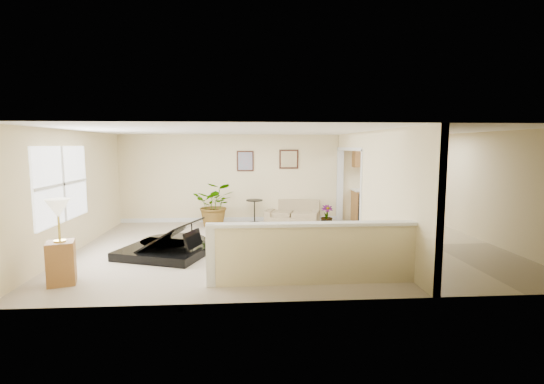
{
  "coord_description": "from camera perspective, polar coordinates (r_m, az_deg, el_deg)",
  "views": [
    {
      "loc": [
        -0.96,
        -8.3,
        2.19
      ],
      "look_at": [
        -0.36,
        0.4,
        1.16
      ],
      "focal_mm": 26.0,
      "sensor_mm": 36.0,
      "label": 1
    }
  ],
  "objects": [
    {
      "name": "accent_table",
      "position": [
        11.1,
        -2.56,
        -2.37
      ],
      "size": [
        0.47,
        0.47,
        0.68
      ],
      "color": "black",
      "rests_on": "floor"
    },
    {
      "name": "wall_art_left",
      "position": [
        11.28,
        -3.89,
        4.5
      ],
      "size": [
        0.48,
        0.04,
        0.58
      ],
      "color": "#381D14",
      "rests_on": "back_wall"
    },
    {
      "name": "palm_plant",
      "position": [
        10.77,
        -8.24,
        -1.84
      ],
      "size": [
        1.19,
        1.06,
        1.21
      ],
      "color": "black",
      "rests_on": "floor"
    },
    {
      "name": "kitchen_cabinets",
      "position": [
        11.86,
        16.57,
        0.08
      ],
      "size": [
        2.36,
        0.65,
        2.33
      ],
      "color": "olive",
      "rests_on": "floor"
    },
    {
      "name": "pony_half_wall",
      "position": [
        6.32,
        5.7,
        -8.63
      ],
      "size": [
        3.42,
        0.22,
        1.0
      ],
      "color": "beige",
      "rests_on": "floor"
    },
    {
      "name": "front_wall",
      "position": [
        5.47,
        6.23,
        -3.18
      ],
      "size": [
        9.0,
        0.04,
        2.5
      ],
      "primitive_type": "cube",
      "color": "beige",
      "rests_on": "floor"
    },
    {
      "name": "loveseat",
      "position": [
        11.24,
        2.95,
        -2.84
      ],
      "size": [
        1.71,
        1.25,
        0.84
      ],
      "rotation": [
        0.0,
        0.0,
        -0.31
      ],
      "color": "#94845E",
      "rests_on": "floor"
    },
    {
      "name": "small_plant",
      "position": [
        10.83,
        7.92,
        -3.65
      ],
      "size": [
        0.34,
        0.34,
        0.58
      ],
      "color": "black",
      "rests_on": "floor"
    },
    {
      "name": "floor",
      "position": [
        8.64,
        2.6,
        -7.94
      ],
      "size": [
        9.0,
        9.0,
        0.0
      ],
      "primitive_type": "plane",
      "color": "tan",
      "rests_on": "ground"
    },
    {
      "name": "kitchen_vinyl",
      "position": [
        9.52,
        21.94,
        -7.03
      ],
      "size": [
        2.7,
        6.0,
        0.01
      ],
      "primitive_type": "cube",
      "color": "tan",
      "rests_on": "floor"
    },
    {
      "name": "lamp_stand",
      "position": [
        7.1,
        -28.31,
        -7.2
      ],
      "size": [
        0.51,
        0.51,
        1.36
      ],
      "color": "olive",
      "rests_on": "floor"
    },
    {
      "name": "interior_partition",
      "position": [
        9.04,
        13.86,
        0.39
      ],
      "size": [
        0.18,
        5.99,
        2.5
      ],
      "color": "beige",
      "rests_on": "floor"
    },
    {
      "name": "left_wall",
      "position": [
        9.08,
        -26.86,
        0.07
      ],
      "size": [
        0.04,
        6.0,
        2.5
      ],
      "primitive_type": "cube",
      "color": "beige",
      "rests_on": "floor"
    },
    {
      "name": "left_window",
      "position": [
        8.6,
        -28.13,
        1.01
      ],
      "size": [
        0.05,
        2.15,
        1.45
      ],
      "primitive_type": "cube",
      "color": "white",
      "rests_on": "left_wall"
    },
    {
      "name": "piano",
      "position": [
        8.29,
        -15.38,
        -4.27
      ],
      "size": [
        2.26,
        2.23,
        1.54
      ],
      "rotation": [
        0.0,
        0.0,
        -0.34
      ],
      "color": "black",
      "rests_on": "floor"
    },
    {
      "name": "wall_mirror",
      "position": [
        11.35,
        2.45,
        4.77
      ],
      "size": [
        0.55,
        0.04,
        0.55
      ],
      "color": "#381D14",
      "rests_on": "back_wall"
    },
    {
      "name": "right_wall",
      "position": [
        9.98,
        29.25,
        0.48
      ],
      "size": [
        0.04,
        6.0,
        2.5
      ],
      "primitive_type": "cube",
      "color": "beige",
      "rests_on": "floor"
    },
    {
      "name": "piano_bench",
      "position": [
        8.51,
        -6.33,
        -6.68
      ],
      "size": [
        0.56,
        0.74,
        0.44
      ],
      "primitive_type": "cube",
      "rotation": [
        0.0,
        0.0,
        0.38
      ],
      "color": "black",
      "rests_on": "floor"
    },
    {
      "name": "back_wall",
      "position": [
        11.38,
        0.92,
        2.01
      ],
      "size": [
        9.0,
        0.04,
        2.5
      ],
      "primitive_type": "cube",
      "color": "beige",
      "rests_on": "floor"
    },
    {
      "name": "ceiling",
      "position": [
        8.37,
        2.69,
        8.86
      ],
      "size": [
        9.0,
        6.0,
        0.04
      ],
      "primitive_type": "cube",
      "color": "white",
      "rests_on": "back_wall"
    }
  ]
}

